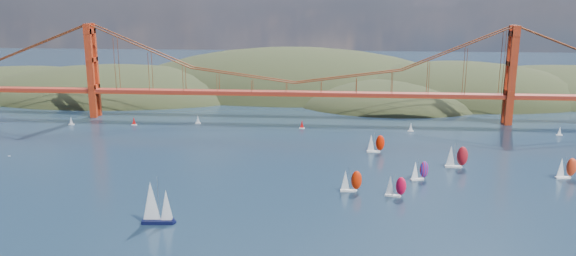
# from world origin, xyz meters

# --- Properties ---
(headlands) EXTENTS (725.00, 225.00, 96.00)m
(headlands) POSITION_xyz_m (44.95, 278.29, -12.46)
(headlands) COLOR black
(headlands) RESTS_ON ground
(bridge) EXTENTS (552.00, 12.00, 55.00)m
(bridge) POSITION_xyz_m (-1.75, 180.00, 32.23)
(bridge) COLOR maroon
(bridge) RESTS_ON ground
(sloop_navy) EXTENTS (10.19, 5.97, 15.59)m
(sloop_navy) POSITION_xyz_m (-33.16, 24.03, 6.88)
(sloop_navy) COLOR black
(sloop_navy) RESTS_ON ground
(racer_0) EXTENTS (7.95, 3.29, 9.10)m
(racer_0) POSITION_xyz_m (29.20, 59.32, 4.30)
(racer_0) COLOR silver
(racer_0) RESTS_ON ground
(racer_1) EXTENTS (7.63, 4.19, 8.55)m
(racer_1) POSITION_xyz_m (45.12, 55.30, 4.04)
(racer_1) COLOR white
(racer_1) RESTS_ON ground
(racer_3) EXTENTS (9.19, 3.85, 10.49)m
(racer_3) POSITION_xyz_m (74.25, 92.87, 4.96)
(racer_3) COLOR white
(racer_3) RESTS_ON ground
(racer_4) EXTENTS (8.47, 4.30, 9.52)m
(racer_4) POSITION_xyz_m (114.67, 81.82, 4.50)
(racer_4) COLOR white
(racer_4) RESTS_ON ground
(racer_5) EXTENTS (8.09, 3.34, 9.27)m
(racer_5) POSITION_xyz_m (41.93, 113.89, 4.38)
(racer_5) COLOR white
(racer_5) RESTS_ON ground
(racer_rwb) EXTENTS (7.67, 4.92, 8.58)m
(racer_rwb) POSITION_xyz_m (56.48, 74.88, 4.05)
(racer_rwb) COLOR silver
(racer_rwb) RESTS_ON ground
(distant_boat_1) EXTENTS (3.00, 2.00, 4.70)m
(distant_boat_1) POSITION_xyz_m (-124.49, 156.85, 2.41)
(distant_boat_1) COLOR silver
(distant_boat_1) RESTS_ON ground
(distant_boat_2) EXTENTS (3.00, 2.00, 4.70)m
(distant_boat_2) POSITION_xyz_m (-88.92, 158.76, 2.41)
(distant_boat_2) COLOR silver
(distant_boat_2) RESTS_ON ground
(distant_boat_3) EXTENTS (3.00, 2.00, 4.70)m
(distant_boat_3) POSITION_xyz_m (-54.23, 165.64, 2.41)
(distant_boat_3) COLOR silver
(distant_boat_3) RESTS_ON ground
(distant_boat_4) EXTENTS (3.00, 2.00, 4.70)m
(distant_boat_4) POSITION_xyz_m (139.43, 154.08, 2.41)
(distant_boat_4) COLOR silver
(distant_boat_4) RESTS_ON ground
(distant_boat_8) EXTENTS (3.00, 2.00, 4.70)m
(distant_boat_8) POSITION_xyz_m (63.60, 156.43, 2.41)
(distant_boat_8) COLOR silver
(distant_boat_8) RESTS_ON ground
(distant_boat_9) EXTENTS (3.00, 2.00, 4.70)m
(distant_boat_9) POSITION_xyz_m (5.29, 158.34, 2.41)
(distant_boat_9) COLOR silver
(distant_boat_9) RESTS_ON ground
(gull) EXTENTS (0.90, 0.25, 0.17)m
(gull) POSITION_xyz_m (-83.71, 30.09, 19.44)
(gull) COLOR white
(gull) RESTS_ON ground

